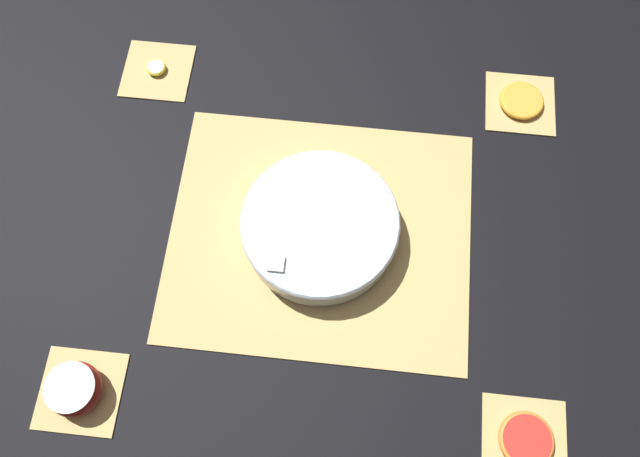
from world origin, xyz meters
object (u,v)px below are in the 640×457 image
apple_half (74,389)px  banana_coin_single (156,68)px  fruit_salad_bowl (320,226)px  grapefruit_slice (526,440)px  orange_slice_whole (522,101)px

apple_half → banana_coin_single: (0.00, 0.58, -0.02)m
fruit_salad_bowl → banana_coin_single: (-0.33, 0.29, -0.03)m
fruit_salad_bowl → grapefruit_slice: fruit_salad_bowl is taller
orange_slice_whole → grapefruit_slice: grapefruit_slice is taller
fruit_salad_bowl → orange_slice_whole: bearing=41.1°
apple_half → grapefruit_slice: (0.66, 0.00, -0.02)m
banana_coin_single → grapefruit_slice: 0.88m
fruit_salad_bowl → grapefruit_slice: (0.33, -0.29, -0.03)m
apple_half → orange_slice_whole: apple_half is taller
orange_slice_whole → banana_coin_single: bearing=180.0°
fruit_salad_bowl → banana_coin_single: 0.44m
orange_slice_whole → grapefruit_slice: bearing=-90.0°
banana_coin_single → apple_half: bearing=-90.0°
apple_half → grapefruit_slice: apple_half is taller
grapefruit_slice → banana_coin_single: bearing=138.9°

